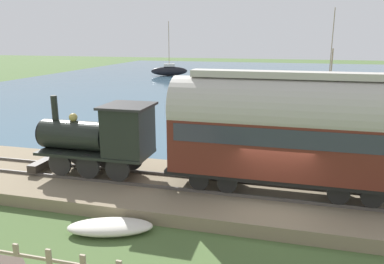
% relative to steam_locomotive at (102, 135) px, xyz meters
% --- Properties ---
extents(ground_plane, '(200.00, 200.00, 0.00)m').
position_rel_steam_locomotive_xyz_m(ground_plane, '(-0.88, -7.18, -2.28)').
color(ground_plane, '#476033').
extents(harbor_water, '(80.00, 80.00, 0.01)m').
position_rel_steam_locomotive_xyz_m(harbor_water, '(43.03, -7.18, -2.27)').
color(harbor_water, '#426075').
rests_on(harbor_water, ground).
extents(rail_embankment, '(5.45, 56.00, 0.61)m').
position_rel_steam_locomotive_xyz_m(rail_embankment, '(0.00, -7.18, -2.03)').
color(rail_embankment, '#84755B').
rests_on(rail_embankment, ground).
extents(steam_locomotive, '(2.00, 5.36, 3.27)m').
position_rel_steam_locomotive_xyz_m(steam_locomotive, '(0.00, 0.00, 0.00)').
color(steam_locomotive, black).
rests_on(steam_locomotive, rail_embankment).
extents(passenger_coach, '(2.33, 8.66, 4.49)m').
position_rel_steam_locomotive_xyz_m(passenger_coach, '(0.00, -7.38, 0.79)').
color(passenger_coach, black).
rests_on(passenger_coach, rail_embankment).
extents(sailboat_green, '(2.31, 4.03, 5.51)m').
position_rel_steam_locomotive_xyz_m(sailboat_green, '(13.73, -10.12, -1.54)').
color(sailboat_green, '#236B42').
rests_on(sailboat_green, harbor_water).
extents(sailboat_red, '(2.86, 6.15, 9.31)m').
position_rel_steam_locomotive_xyz_m(sailboat_red, '(30.86, -11.61, -1.56)').
color(sailboat_red, '#B72D23').
rests_on(sailboat_red, harbor_water).
extents(sailboat_black, '(3.22, 6.05, 8.69)m').
position_rel_steam_locomotive_xyz_m(sailboat_black, '(45.84, 12.06, -1.44)').
color(sailboat_black, black).
rests_on(sailboat_black, harbor_water).
extents(rowboat_mid_harbor, '(1.91, 1.97, 0.35)m').
position_rel_steam_locomotive_xyz_m(rowboat_mid_harbor, '(9.61, -2.81, -2.09)').
color(rowboat_mid_harbor, '#B7B2A3').
rests_on(rowboat_mid_harbor, harbor_water).
extents(rowboat_near_shore, '(1.21, 1.98, 0.37)m').
position_rel_steam_locomotive_xyz_m(rowboat_near_shore, '(7.11, -8.88, -2.09)').
color(rowboat_near_shore, silver).
rests_on(rowboat_near_shore, harbor_water).
extents(beached_dinghy, '(1.88, 3.00, 0.44)m').
position_rel_steam_locomotive_xyz_m(beached_dinghy, '(-3.56, -2.04, -2.06)').
color(beached_dinghy, beige).
rests_on(beached_dinghy, ground).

